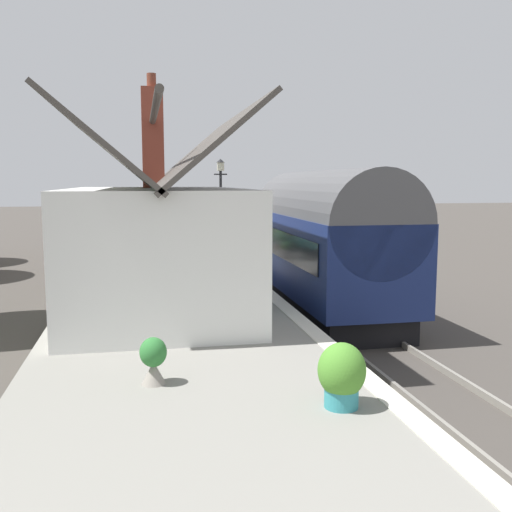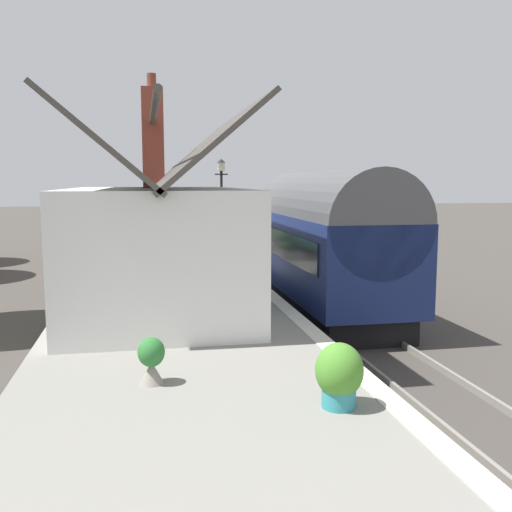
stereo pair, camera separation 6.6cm
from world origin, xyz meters
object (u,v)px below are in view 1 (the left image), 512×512
(bench_by_lamp, at_px, (177,243))
(planter_edge_far, at_px, (194,239))
(bench_platform_end, at_px, (172,238))
(planter_edge_near, at_px, (162,252))
(bench_mid_platform, at_px, (170,234))
(planter_by_door, at_px, (215,252))
(planter_bench_left, at_px, (153,360))
(train, at_px, (327,241))
(station_building, at_px, (157,242))
(planter_corner_building, at_px, (342,374))
(planter_under_sign, at_px, (139,245))
(bench_near_building, at_px, (184,249))
(station_sign_board, at_px, (223,234))
(lamp_post_platform, at_px, (221,190))

(bench_by_lamp, bearing_deg, planter_edge_far, -41.98)
(bench_platform_end, relative_size, planter_edge_near, 1.56)
(bench_mid_platform, xyz_separation_m, planter_by_door, (-6.94, -1.32, -0.08))
(planter_bench_left, distance_m, planter_by_door, 13.14)
(train, relative_size, station_building, 1.04)
(planter_corner_building, distance_m, planter_by_door, 14.29)
(planter_edge_far, xyz_separation_m, planter_corner_building, (-17.92, -0.35, -0.07))
(planter_under_sign, bearing_deg, planter_by_door, -136.10)
(station_building, relative_size, bench_by_lamp, 5.68)
(bench_near_building, height_order, planter_bench_left, bench_near_building)
(bench_near_building, bearing_deg, bench_platform_end, 2.74)
(bench_platform_end, distance_m, planter_bench_left, 17.72)
(bench_platform_end, bearing_deg, planter_by_door, -164.30)
(bench_mid_platform, relative_size, planter_by_door, 1.86)
(station_sign_board, bearing_deg, planter_by_door, 5.06)
(bench_mid_platform, height_order, planter_corner_building, planter_corner_building)
(planter_corner_building, height_order, planter_by_door, planter_corner_building)
(bench_mid_platform, height_order, station_sign_board, station_sign_board)
(planter_bench_left, bearing_deg, planter_edge_far, -7.23)
(bench_by_lamp, distance_m, planter_corner_building, 17.09)
(bench_near_building, xyz_separation_m, planter_edge_near, (0.89, 0.78, -0.20))
(planter_edge_far, distance_m, station_sign_board, 5.05)
(planter_edge_far, height_order, planter_bench_left, planter_edge_far)
(bench_platform_end, relative_size, planter_corner_building, 1.61)
(bench_by_lamp, distance_m, planter_edge_far, 1.17)
(bench_by_lamp, bearing_deg, station_building, 173.86)
(station_sign_board, bearing_deg, bench_by_lamp, 18.30)
(station_building, distance_m, station_sign_board, 6.46)
(bench_near_building, height_order, planter_edge_near, bench_near_building)
(train, bearing_deg, lamp_post_platform, 23.74)
(planter_edge_near, bearing_deg, planter_corner_building, -173.40)
(bench_mid_platform, height_order, lamp_post_platform, lamp_post_platform)
(bench_platform_end, bearing_deg, planter_bench_left, 176.09)
(train, height_order, planter_by_door, train)
(bench_mid_platform, bearing_deg, station_sign_board, -170.16)
(train, distance_m, planter_by_door, 5.74)
(train, height_order, bench_platform_end, train)
(planter_under_sign, xyz_separation_m, planter_bench_left, (-15.80, -0.25, -0.03))
(bench_platform_end, bearing_deg, bench_near_building, -177.26)
(bench_near_building, distance_m, planter_edge_far, 3.34)
(planter_bench_left, height_order, planter_edge_near, planter_bench_left)
(bench_near_building, bearing_deg, planter_by_door, -107.92)
(planter_edge_near, xyz_separation_m, lamp_post_platform, (-0.70, -2.23, 2.40))
(bench_by_lamp, relative_size, lamp_post_platform, 0.37)
(bench_near_building, xyz_separation_m, planter_bench_left, (-13.25, 1.42, -0.11))
(train, xyz_separation_m, bench_near_building, (5.33, 3.88, -0.76))
(planter_edge_far, bearing_deg, bench_near_building, 168.29)
(station_building, relative_size, planter_edge_far, 8.21)
(bench_mid_platform, distance_m, planter_corner_building, 21.26)
(lamp_post_platform, bearing_deg, planter_by_door, 150.45)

